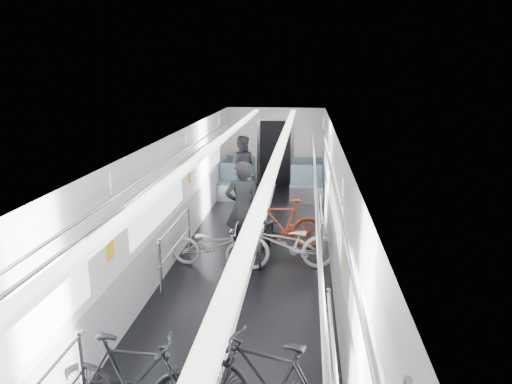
% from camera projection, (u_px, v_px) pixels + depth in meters
% --- Properties ---
extents(car_shell, '(3.02, 14.01, 2.41)m').
position_uv_depth(car_shell, '(258.00, 192.00, 9.30)').
color(car_shell, black).
rests_on(car_shell, ground).
extents(bike_left_mid, '(1.68, 0.52, 1.00)m').
position_uv_depth(bike_left_mid, '(134.00, 379.00, 4.66)').
color(bike_left_mid, black).
rests_on(bike_left_mid, floor).
extents(bike_left_far, '(1.64, 0.74, 0.83)m').
position_uv_depth(bike_left_far, '(212.00, 245.00, 8.39)').
color(bike_left_far, '#9D9DA1').
rests_on(bike_left_far, floor).
extents(bike_right_near, '(1.77, 0.92, 1.02)m').
position_uv_depth(bike_right_near, '(269.00, 384.00, 4.57)').
color(bike_right_near, black).
rests_on(bike_right_near, floor).
extents(bike_right_mid, '(1.92, 0.96, 0.96)m').
position_uv_depth(bike_right_mid, '(286.00, 244.00, 8.27)').
color(bike_right_mid, silver).
rests_on(bike_right_mid, floor).
extents(bike_right_far, '(1.78, 0.70, 1.04)m').
position_uv_depth(bike_right_far, '(282.00, 224.00, 9.21)').
color(bike_right_far, maroon).
rests_on(bike_right_far, floor).
extents(bike_aisle, '(0.69, 1.70, 0.87)m').
position_uv_depth(bike_aisle, '(267.00, 235.00, 8.87)').
color(bike_aisle, black).
rests_on(bike_aisle, floor).
extents(person_standing, '(0.77, 0.59, 1.88)m').
position_uv_depth(person_standing, '(243.00, 208.00, 8.88)').
color(person_standing, black).
rests_on(person_standing, floor).
extents(person_seated, '(0.91, 0.74, 1.75)m').
position_uv_depth(person_seated, '(242.00, 166.00, 12.94)').
color(person_seated, '#28252B').
rests_on(person_seated, floor).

